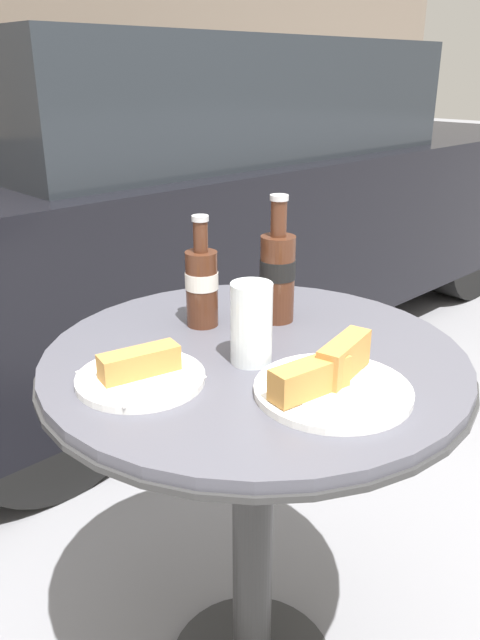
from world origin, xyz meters
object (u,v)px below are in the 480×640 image
drinking_glass (251,327)px  lunch_plate_near (140,374)px  bistro_table (254,434)px  cola_bottle_left (202,283)px  lunch_plate_far (331,380)px  parked_car (197,198)px  cola_bottle_right (277,273)px

drinking_glass → lunch_plate_near: size_ratio=0.68×
bistro_table → lunch_plate_near: bearing=167.7°
cola_bottle_left → lunch_plate_near: bearing=-153.4°
drinking_glass → lunch_plate_far: (0.01, -0.16, -0.04)m
lunch_plate_far → parked_car: (1.29, 1.85, -0.15)m
lunch_plate_far → parked_car: 2.26m
cola_bottle_right → lunch_plate_near: size_ratio=1.20×
bistro_table → drinking_glass: drinking_glass is taller
parked_car → cola_bottle_right: bearing=-125.4°
bistro_table → parked_car: size_ratio=0.18×
bistro_table → lunch_plate_near: 0.28m
lunch_plate_far → cola_bottle_left: bearing=83.8°
cola_bottle_right → parked_car: 1.97m
drinking_glass → parked_car: bearing=52.4°
cola_bottle_right → lunch_plate_far: size_ratio=1.02×
cola_bottle_left → drinking_glass: (-0.05, -0.18, -0.02)m
lunch_plate_near → parked_car: (1.48, 1.62, -0.14)m
drinking_glass → lunch_plate_far: drinking_glass is taller
cola_bottle_left → cola_bottle_right: 0.15m
lunch_plate_far → parked_car: bearing=55.1°
lunch_plate_near → lunch_plate_far: bearing=-50.6°
bistro_table → drinking_glass: size_ratio=5.51×
lunch_plate_near → cola_bottle_right: bearing=5.2°
bistro_table → cola_bottle_right: 0.31m
drinking_glass → parked_car: size_ratio=0.03×
drinking_glass → lunch_plate_near: bearing=159.1°
bistro_table → lunch_plate_far: 0.27m
bistro_table → cola_bottle_right: size_ratio=3.12×
bistro_table → drinking_glass: (-0.03, -0.02, 0.23)m
cola_bottle_left → lunch_plate_near: cola_bottle_left is taller
bistro_table → lunch_plate_near: size_ratio=3.76×
lunch_plate_near → lunch_plate_far: 0.30m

